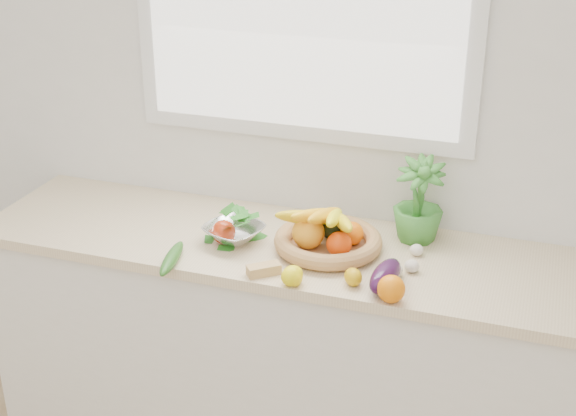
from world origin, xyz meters
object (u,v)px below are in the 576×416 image
(apple, at_px, (224,232))
(colander_with_spinach, at_px, (234,228))
(fruit_basket, at_px, (327,236))
(cucumber, at_px, (172,258))
(eggplant, at_px, (385,276))
(potted_herb, at_px, (419,201))

(apple, height_order, colander_with_spinach, colander_with_spinach)
(fruit_basket, relative_size, colander_with_spinach, 1.72)
(cucumber, height_order, fruit_basket, fruit_basket)
(eggplant, bearing_deg, apple, 168.60)
(eggplant, distance_m, colander_with_spinach, 0.61)
(cucumber, distance_m, potted_herb, 0.90)
(cucumber, bearing_deg, fruit_basket, 30.34)
(eggplant, relative_size, cucumber, 0.84)
(cucumber, height_order, potted_herb, potted_herb)
(eggplant, xyz_separation_m, colander_with_spinach, (-0.59, 0.14, 0.01))
(fruit_basket, bearing_deg, apple, -169.27)
(potted_herb, bearing_deg, colander_with_spinach, -159.17)
(eggplant, distance_m, fruit_basket, 0.32)
(cucumber, distance_m, fruit_basket, 0.55)
(apple, relative_size, potted_herb, 0.27)
(eggplant, bearing_deg, cucumber, -173.51)
(eggplant, xyz_separation_m, potted_herb, (0.03, 0.38, 0.11))
(fruit_basket, height_order, colander_with_spinach, fruit_basket)
(potted_herb, height_order, colander_with_spinach, potted_herb)
(apple, xyz_separation_m, eggplant, (0.62, -0.13, -0.00))
(fruit_basket, xyz_separation_m, colander_with_spinach, (-0.34, -0.05, 0.00))
(potted_herb, height_order, fruit_basket, potted_herb)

